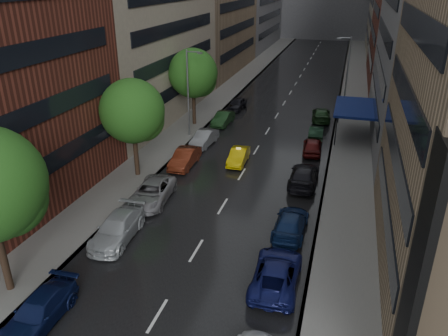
{
  "coord_description": "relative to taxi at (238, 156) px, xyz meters",
  "views": [
    {
      "loc": [
        8.06,
        -11.7,
        15.97
      ],
      "look_at": [
        0.0,
        16.37,
        3.0
      ],
      "focal_mm": 35.0,
      "sensor_mm": 36.0,
      "label": 1
    }
  ],
  "objects": [
    {
      "name": "awning",
      "position": [
        9.88,
        10.66,
        2.45
      ],
      "size": [
        4.0,
        8.0,
        3.12
      ],
      "color": "navy",
      "rests_on": "sidewalk_right"
    },
    {
      "name": "tree_far",
      "position": [
        -7.7,
        9.52,
        5.29
      ],
      "size": [
        5.47,
        5.47,
        8.72
      ],
      "color": "#382619",
      "rests_on": "ground"
    },
    {
      "name": "road",
      "position": [
        0.9,
        25.66,
        -0.68
      ],
      "size": [
        14.0,
        140.0,
        0.01
      ],
      "primitive_type": "cube",
      "color": "black",
      "rests_on": "ground"
    },
    {
      "name": "sidewalk_left",
      "position": [
        -8.1,
        25.66,
        -0.61
      ],
      "size": [
        4.0,
        140.0,
        0.15
      ],
      "primitive_type": "cube",
      "color": "gray",
      "rests_on": "ground"
    },
    {
      "name": "tree_mid",
      "position": [
        -7.7,
        -5.12,
        5.11
      ],
      "size": [
        5.31,
        5.31,
        8.47
      ],
      "color": "#382619",
      "rests_on": "ground"
    },
    {
      "name": "sidewalk_right",
      "position": [
        9.9,
        25.66,
        -0.61
      ],
      "size": [
        4.0,
        140.0,
        0.15
      ],
      "primitive_type": "cube",
      "color": "gray",
      "rests_on": "ground"
    },
    {
      "name": "taxi",
      "position": [
        0.0,
        0.0,
        0.0
      ],
      "size": [
        1.56,
        4.18,
        1.36
      ],
      "primitive_type": "imported",
      "rotation": [
        0.0,
        0.0,
        0.03
      ],
      "color": "yellow",
      "rests_on": "ground"
    },
    {
      "name": "street_lamp_right",
      "position": [
        8.62,
        20.66,
        4.21
      ],
      "size": [
        1.74,
        0.22,
        9.0
      ],
      "color": "gray",
      "rests_on": "sidewalk_right"
    },
    {
      "name": "parked_cars_right",
      "position": [
        6.3,
        -4.42,
        0.06
      ],
      "size": [
        2.65,
        42.95,
        1.6
      ],
      "color": "silver",
      "rests_on": "ground"
    },
    {
      "name": "parked_cars_left",
      "position": [
        -4.5,
        -4.83,
        0.08
      ],
      "size": [
        3.04,
        43.99,
        1.58
      ],
      "color": "#0D163F",
      "rests_on": "ground"
    },
    {
      "name": "street_lamp_left",
      "position": [
        -6.82,
        5.66,
        4.21
      ],
      "size": [
        1.74,
        0.22,
        9.0
      ],
      "color": "gray",
      "rests_on": "sidewalk_left"
    }
  ]
}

